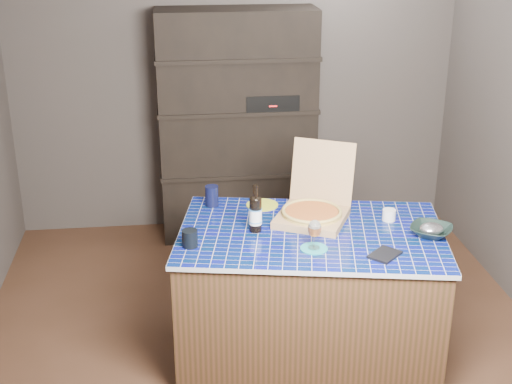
{
  "coord_description": "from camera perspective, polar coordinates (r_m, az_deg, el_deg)",
  "views": [
    {
      "loc": [
        -0.48,
        -3.78,
        2.5
      ],
      "look_at": [
        -0.03,
        0.0,
        0.96
      ],
      "focal_mm": 50.0,
      "sensor_mm": 36.0,
      "label": 1
    }
  ],
  "objects": [
    {
      "name": "green_trivet",
      "position": [
        4.32,
        0.5,
        -1.04
      ],
      "size": [
        0.19,
        0.19,
        0.01
      ],
      "primitive_type": "cylinder",
      "color": "gold",
      "rests_on": "kitchen_island"
    },
    {
      "name": "bowl",
      "position": [
        4.04,
        13.83,
        -3.03
      ],
      "size": [
        0.31,
        0.31,
        0.06
      ],
      "primitive_type": "imported",
      "rotation": [
        0.0,
        0.0,
        -0.59
      ],
      "color": "black",
      "rests_on": "kitchen_island"
    },
    {
      "name": "tumbler",
      "position": [
        3.81,
        -5.31,
        -3.72
      ],
      "size": [
        0.08,
        0.08,
        0.09
      ],
      "primitive_type": "cylinder",
      "color": "black",
      "rests_on": "kitchen_island"
    },
    {
      "name": "foil_contents",
      "position": [
        4.04,
        13.85,
        -2.87
      ],
      "size": [
        0.13,
        0.11,
        0.06
      ],
      "primitive_type": "ellipsoid",
      "color": "silver",
      "rests_on": "bowl"
    },
    {
      "name": "navy_cup",
      "position": [
        4.3,
        -3.55,
        -0.32
      ],
      "size": [
        0.08,
        0.08,
        0.13
      ],
      "primitive_type": "cylinder",
      "color": "black",
      "rests_on": "kitchen_island"
    },
    {
      "name": "mead_bottle",
      "position": [
        3.95,
        -0.05,
        -1.7
      ],
      "size": [
        0.07,
        0.07,
        0.28
      ],
      "color": "black",
      "rests_on": "kitchen_island"
    },
    {
      "name": "wine_glass",
      "position": [
        3.75,
        4.71,
        -2.99
      ],
      "size": [
        0.07,
        0.07,
        0.16
      ],
      "color": "white",
      "rests_on": "teal_trivet"
    },
    {
      "name": "shelving_unit",
      "position": [
        5.56,
        -1.46,
        5.31
      ],
      "size": [
        1.2,
        0.41,
        1.8
      ],
      "color": "black",
      "rests_on": "floor"
    },
    {
      "name": "pizza_box",
      "position": [
        4.12,
        4.57,
        -1.46
      ],
      "size": [
        0.54,
        0.58,
        0.41
      ],
      "rotation": [
        0.0,
        0.0,
        -0.46
      ],
      "color": "#996F4E",
      "rests_on": "kitchen_island"
    },
    {
      "name": "white_jar",
      "position": [
        4.18,
        10.59,
        -1.81
      ],
      "size": [
        0.08,
        0.08,
        0.07
      ],
      "primitive_type": "cylinder",
      "color": "silver",
      "rests_on": "kitchen_island"
    },
    {
      "name": "kitchen_island",
      "position": [
        4.18,
        4.28,
        -8.18
      ],
      "size": [
        1.62,
        1.19,
        0.81
      ],
      "rotation": [
        0.0,
        0.0,
        -0.18
      ],
      "color": "#4C2D1D",
      "rests_on": "floor"
    },
    {
      "name": "room",
      "position": [
        4.01,
        0.49,
        3.81
      ],
      "size": [
        3.5,
        3.5,
        3.5
      ],
      "color": "#4E3121",
      "rests_on": "ground"
    },
    {
      "name": "dvd_case",
      "position": [
        3.77,
        10.26,
        -4.95
      ],
      "size": [
        0.2,
        0.2,
        0.01
      ],
      "primitive_type": "cube",
      "rotation": [
        0.0,
        0.0,
        -0.8
      ],
      "color": "black",
      "rests_on": "kitchen_island"
    },
    {
      "name": "teal_trivet",
      "position": [
        3.8,
        4.66,
        -4.53
      ],
      "size": [
        0.15,
        0.15,
        0.01
      ],
      "primitive_type": "cylinder",
      "color": "teal",
      "rests_on": "kitchen_island"
    }
  ]
}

